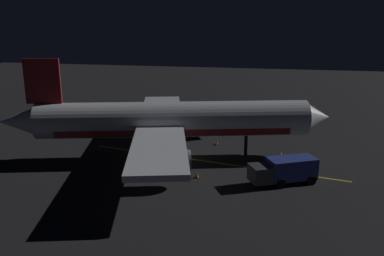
{
  "coord_description": "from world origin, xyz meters",
  "views": [
    {
      "loc": [
        39.41,
        10.71,
        14.3
      ],
      "look_at": [
        0.0,
        2.0,
        3.5
      ],
      "focal_mm": 36.83,
      "sensor_mm": 36.0,
      "label": 1
    }
  ],
  "objects_px": {
    "ground_crew_worker": "(280,161)",
    "traffic_cone_near_left": "(217,143)",
    "airliner": "(168,121)",
    "baggage_truck": "(285,171)",
    "traffic_cone_near_right": "(197,175)",
    "catering_truck": "(182,130)"
  },
  "relations": [
    {
      "from": "ground_crew_worker",
      "to": "traffic_cone_near_right",
      "type": "distance_m",
      "value": 8.7
    },
    {
      "from": "traffic_cone_near_right",
      "to": "catering_truck",
      "type": "bearing_deg",
      "value": -160.11
    },
    {
      "from": "catering_truck",
      "to": "traffic_cone_near_left",
      "type": "distance_m",
      "value": 4.94
    },
    {
      "from": "baggage_truck",
      "to": "ground_crew_worker",
      "type": "height_order",
      "value": "baggage_truck"
    },
    {
      "from": "ground_crew_worker",
      "to": "traffic_cone_near_right",
      "type": "xyz_separation_m",
      "value": [
        4.01,
        -7.7,
        -0.64
      ]
    },
    {
      "from": "traffic_cone_near_left",
      "to": "traffic_cone_near_right",
      "type": "height_order",
      "value": "same"
    },
    {
      "from": "catering_truck",
      "to": "traffic_cone_near_left",
      "type": "xyz_separation_m",
      "value": [
        1.48,
        4.61,
        -0.94
      ]
    },
    {
      "from": "airliner",
      "to": "catering_truck",
      "type": "height_order",
      "value": "airliner"
    },
    {
      "from": "traffic_cone_near_right",
      "to": "traffic_cone_near_left",
      "type": "bearing_deg",
      "value": 179.11
    },
    {
      "from": "baggage_truck",
      "to": "catering_truck",
      "type": "distance_m",
      "value": 17.26
    },
    {
      "from": "catering_truck",
      "to": "baggage_truck",
      "type": "bearing_deg",
      "value": 46.82
    },
    {
      "from": "traffic_cone_near_left",
      "to": "airliner",
      "type": "bearing_deg",
      "value": -36.56
    },
    {
      "from": "ground_crew_worker",
      "to": "traffic_cone_near_left",
      "type": "distance_m",
      "value": 10.16
    },
    {
      "from": "baggage_truck",
      "to": "catering_truck",
      "type": "relative_size",
      "value": 1.11
    },
    {
      "from": "catering_truck",
      "to": "traffic_cone_near_right",
      "type": "bearing_deg",
      "value": 19.89
    },
    {
      "from": "airliner",
      "to": "traffic_cone_near_right",
      "type": "xyz_separation_m",
      "value": [
        4.95,
        4.17,
        -3.9
      ]
    },
    {
      "from": "airliner",
      "to": "baggage_truck",
      "type": "relative_size",
      "value": 5.45
    },
    {
      "from": "airliner",
      "to": "traffic_cone_near_left",
      "type": "relative_size",
      "value": 63.5
    },
    {
      "from": "airliner",
      "to": "baggage_truck",
      "type": "xyz_separation_m",
      "value": [
        4.47,
        12.31,
        -2.91
      ]
    },
    {
      "from": "ground_crew_worker",
      "to": "baggage_truck",
      "type": "bearing_deg",
      "value": 7.17
    },
    {
      "from": "airliner",
      "to": "traffic_cone_near_right",
      "type": "height_order",
      "value": "airliner"
    },
    {
      "from": "airliner",
      "to": "traffic_cone_near_right",
      "type": "bearing_deg",
      "value": 40.14
    }
  ]
}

